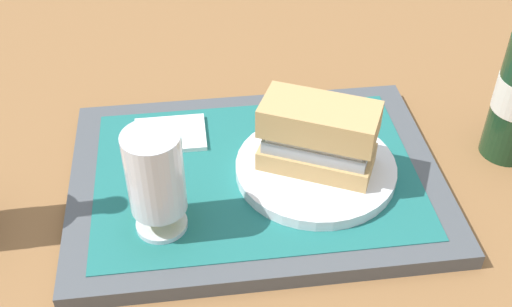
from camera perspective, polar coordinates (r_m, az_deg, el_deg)
name	(u,v)px	position (r m, az deg, el deg)	size (l,w,h in m)	color
ground_plane	(256,185)	(0.78, 0.00, -2.82)	(3.00, 3.00, 0.00)	olive
tray	(256,179)	(0.77, 0.00, -2.28)	(0.44, 0.32, 0.02)	#4C5156
placemat	(256,172)	(0.76, 0.00, -1.69)	(0.38, 0.27, 0.00)	#1E6B66
plate	(316,169)	(0.76, 5.35, -1.35)	(0.19, 0.19, 0.01)	white
sandwich	(315,135)	(0.73, 5.32, 1.66)	(0.14, 0.11, 0.08)	tan
beer_glass	(156,179)	(0.66, -8.93, -2.28)	(0.06, 0.06, 0.12)	silver
napkin_folded	(170,134)	(0.82, -7.67, 1.72)	(0.09, 0.07, 0.01)	white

